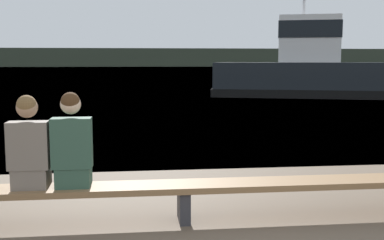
# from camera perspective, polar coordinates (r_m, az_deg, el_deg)

# --- Properties ---
(water_surface) EXTENTS (240.00, 240.00, 0.00)m
(water_surface) POSITION_cam_1_polar(r_m,az_deg,el_deg) (127.83, -6.24, 6.14)
(water_surface) COLOR #5684A3
(water_surface) RESTS_ON ground
(far_shoreline) EXTENTS (600.00, 12.00, 5.98)m
(far_shoreline) POSITION_cam_1_polar(r_m,az_deg,el_deg) (163.87, -6.37, 7.37)
(far_shoreline) COLOR #384233
(far_shoreline) RESTS_ON ground
(bench_main) EXTENTS (8.67, 0.46, 0.43)m
(bench_main) POSITION_cam_1_polar(r_m,az_deg,el_deg) (5.47, -0.99, -8.24)
(bench_main) COLOR brown
(bench_main) RESTS_ON ground
(person_left) EXTENTS (0.43, 0.39, 1.02)m
(person_left) POSITION_cam_1_polar(r_m,az_deg,el_deg) (5.46, -18.74, -3.07)
(person_left) COLOR #70665B
(person_left) RESTS_ON bench_main
(person_right) EXTENTS (0.43, 0.39, 1.04)m
(person_right) POSITION_cam_1_polar(r_m,az_deg,el_deg) (5.38, -14.02, -2.96)
(person_right) COLOR #2D4C3D
(person_right) RESTS_ON bench_main
(tugboat_red) EXTENTS (9.27, 5.81, 6.22)m
(tugboat_red) POSITION_cam_1_polar(r_m,az_deg,el_deg) (25.32, 12.87, 5.64)
(tugboat_red) COLOR black
(tugboat_red) RESTS_ON water_surface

